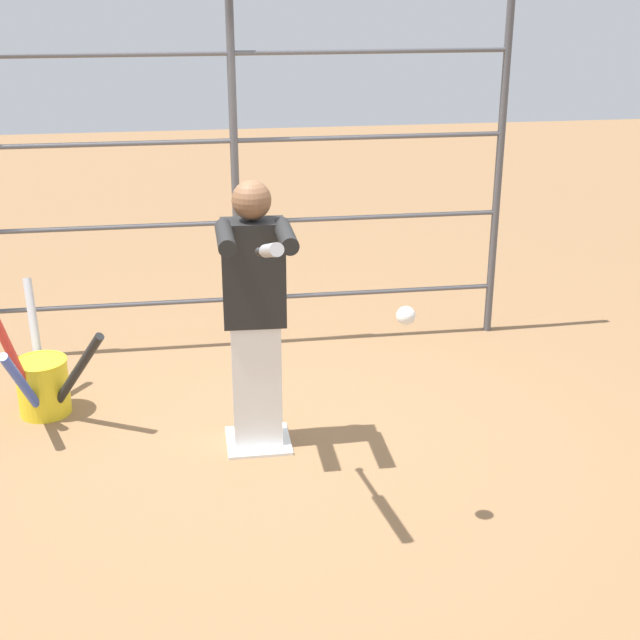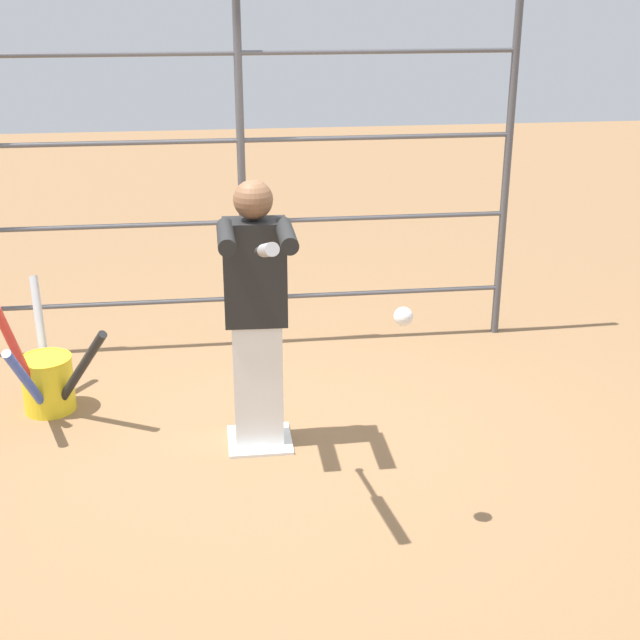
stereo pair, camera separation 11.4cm
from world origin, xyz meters
The scene contains 7 objects.
ground_plane centered at (0.00, 0.00, 0.00)m, with size 24.00×24.00×0.00m, color olive.
home_plate centered at (0.00, 0.00, 0.01)m, with size 0.40×0.40×0.02m.
fence_backstop centered at (0.00, -1.60, 1.32)m, with size 4.15×0.06×2.63m.
batter centered at (0.00, 0.02, 0.91)m, with size 0.43×0.57×1.68m.
baseball_bat_swinging centered at (-0.01, 0.91, 1.54)m, with size 0.08×0.79×0.29m.
softball_in_flight centered at (-0.67, 1.02, 1.21)m, with size 0.10×0.10×0.10m.
bat_bucket centered at (1.39, -0.60, 0.24)m, with size 0.72×1.01×0.85m.
Camera 1 is at (0.36, 4.98, 2.79)m, focal length 50.00 mm.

